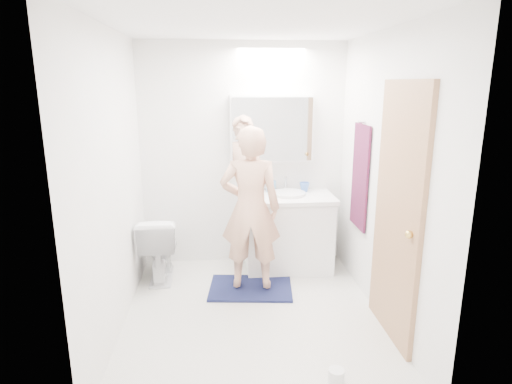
{
  "coord_description": "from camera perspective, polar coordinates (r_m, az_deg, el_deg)",
  "views": [
    {
      "loc": [
        -0.28,
        -3.37,
        1.98
      ],
      "look_at": [
        0.05,
        0.25,
        1.05
      ],
      "focal_mm": 30.24,
      "sensor_mm": 36.0,
      "label": 1
    }
  ],
  "objects": [
    {
      "name": "floor",
      "position": [
        3.92,
        -0.41,
        -15.99
      ],
      "size": [
        2.5,
        2.5,
        0.0
      ],
      "primitive_type": "plane",
      "color": "silver",
      "rests_on": "ground"
    },
    {
      "name": "ceiling",
      "position": [
        3.41,
        -0.49,
        21.41
      ],
      "size": [
        2.5,
        2.5,
        0.0
      ],
      "primitive_type": "plane",
      "rotation": [
        3.14,
        0.0,
        0.0
      ],
      "color": "white",
      "rests_on": "floor"
    },
    {
      "name": "wall_back",
      "position": [
        4.7,
        -1.71,
        4.77
      ],
      "size": [
        2.5,
        0.0,
        2.5
      ],
      "primitive_type": "plane",
      "rotation": [
        1.57,
        0.0,
        0.0
      ],
      "color": "white",
      "rests_on": "floor"
    },
    {
      "name": "wall_front",
      "position": [
        2.28,
        2.16,
        -5.66
      ],
      "size": [
        2.5,
        0.0,
        2.5
      ],
      "primitive_type": "plane",
      "rotation": [
        -1.57,
        0.0,
        0.0
      ],
      "color": "white",
      "rests_on": "floor"
    },
    {
      "name": "wall_left",
      "position": [
        3.56,
        -18.39,
        0.94
      ],
      "size": [
        0.0,
        2.5,
        2.5
      ],
      "primitive_type": "plane",
      "rotation": [
        1.57,
        0.0,
        1.57
      ],
      "color": "white",
      "rests_on": "floor"
    },
    {
      "name": "wall_right",
      "position": [
        3.73,
        16.67,
        1.65
      ],
      "size": [
        0.0,
        2.5,
        2.5
      ],
      "primitive_type": "plane",
      "rotation": [
        1.57,
        0.0,
        -1.57
      ],
      "color": "white",
      "rests_on": "floor"
    },
    {
      "name": "vanity_cabinet",
      "position": [
        4.68,
        4.26,
        -5.57
      ],
      "size": [
        0.9,
        0.55,
        0.78
      ],
      "primitive_type": "cube",
      "color": "white",
      "rests_on": "floor"
    },
    {
      "name": "countertop",
      "position": [
        4.56,
        4.35,
        -0.72
      ],
      "size": [
        0.95,
        0.58,
        0.04
      ],
      "primitive_type": "cube",
      "color": "silver",
      "rests_on": "vanity_cabinet"
    },
    {
      "name": "sink_basin",
      "position": [
        4.58,
        4.3,
        -0.2
      ],
      "size": [
        0.36,
        0.36,
        0.03
      ],
      "primitive_type": "cylinder",
      "color": "silver",
      "rests_on": "countertop"
    },
    {
      "name": "faucet",
      "position": [
        4.74,
        3.94,
        1.13
      ],
      "size": [
        0.02,
        0.02,
        0.16
      ],
      "primitive_type": "cylinder",
      "color": "#B5B6BA",
      "rests_on": "countertop"
    },
    {
      "name": "medicine_cabinet",
      "position": [
        4.61,
        2.08,
        8.35
      ],
      "size": [
        0.88,
        0.14,
        0.7
      ],
      "primitive_type": "cube",
      "color": "white",
      "rests_on": "wall_back"
    },
    {
      "name": "mirror_panel",
      "position": [
        4.54,
        2.2,
        8.25
      ],
      "size": [
        0.84,
        0.01,
        0.66
      ],
      "primitive_type": "cube",
      "color": "silver",
      "rests_on": "medicine_cabinet"
    },
    {
      "name": "toilet",
      "position": [
        4.57,
        -12.66,
        -7.05
      ],
      "size": [
        0.4,
        0.68,
        0.68
      ],
      "primitive_type": "imported",
      "rotation": [
        0.0,
        0.0,
        3.17
      ],
      "color": "white",
      "rests_on": "floor"
    },
    {
      "name": "bath_rug",
      "position": [
        4.35,
        -0.71,
        -12.58
      ],
      "size": [
        0.85,
        0.63,
        0.02
      ],
      "primitive_type": "cube",
      "rotation": [
        0.0,
        0.0,
        -0.11
      ],
      "color": "#162247",
      "rests_on": "floor"
    },
    {
      "name": "person",
      "position": [
        4.04,
        -0.74,
        -2.22
      ],
      "size": [
        0.61,
        0.43,
        1.56
      ],
      "primitive_type": "imported",
      "rotation": [
        0.0,
        0.0,
        3.03
      ],
      "color": "#D9A182",
      "rests_on": "bath_rug"
    },
    {
      "name": "door",
      "position": [
        3.46,
        18.23,
        -2.87
      ],
      "size": [
        0.04,
        0.8,
        2.0
      ],
      "primitive_type": "cube",
      "color": "#A57752",
      "rests_on": "wall_right"
    },
    {
      "name": "door_knob",
      "position": [
        3.2,
        19.59,
        -5.32
      ],
      "size": [
        0.06,
        0.06,
        0.06
      ],
      "primitive_type": "sphere",
      "color": "gold",
      "rests_on": "door"
    },
    {
      "name": "towel",
      "position": [
        4.24,
        13.59,
        1.96
      ],
      "size": [
        0.02,
        0.42,
        1.0
      ],
      "primitive_type": "cube",
      "color": "#19133D",
      "rests_on": "wall_right"
    },
    {
      "name": "towel_hook",
      "position": [
        4.16,
        13.84,
        8.97
      ],
      "size": [
        0.07,
        0.02,
        0.02
      ],
      "primitive_type": "cylinder",
      "rotation": [
        0.0,
        1.57,
        0.0
      ],
      "color": "silver",
      "rests_on": "wall_right"
    },
    {
      "name": "soap_bottle_a",
      "position": [
        4.63,
        -0.09,
        1.25
      ],
      "size": [
        0.12,
        0.12,
        0.23
      ],
      "primitive_type": "imported",
      "rotation": [
        0.0,
        0.0,
        0.76
      ],
      "color": "beige",
      "rests_on": "countertop"
    },
    {
      "name": "soap_bottle_b",
      "position": [
        4.68,
        2.04,
        1.11
      ],
      "size": [
        0.11,
        0.11,
        0.18
      ],
      "primitive_type": "imported",
      "rotation": [
        0.0,
        0.0,
        -0.49
      ],
      "color": "#5D9BC8",
      "rests_on": "countertop"
    },
    {
      "name": "toothbrush_cup",
      "position": [
        4.73,
        6.42,
        0.67
      ],
      "size": [
        0.14,
        0.14,
        0.1
      ],
      "primitive_type": "imported",
      "rotation": [
        0.0,
        0.0,
        -0.32
      ],
      "color": "#4472CC",
      "rests_on": "countertop"
    },
    {
      "name": "toilet_paper_roll",
      "position": [
        3.21,
        10.57,
        -22.83
      ],
      "size": [
        0.11,
        0.11,
        0.1
      ],
      "primitive_type": "cylinder",
      "color": "white",
      "rests_on": "floor"
    }
  ]
}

